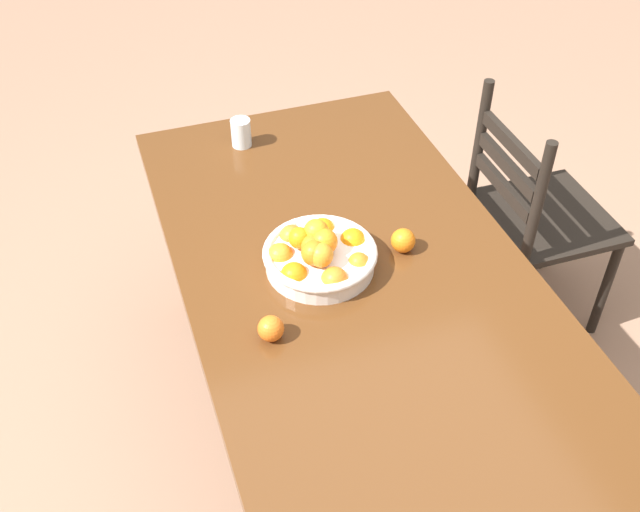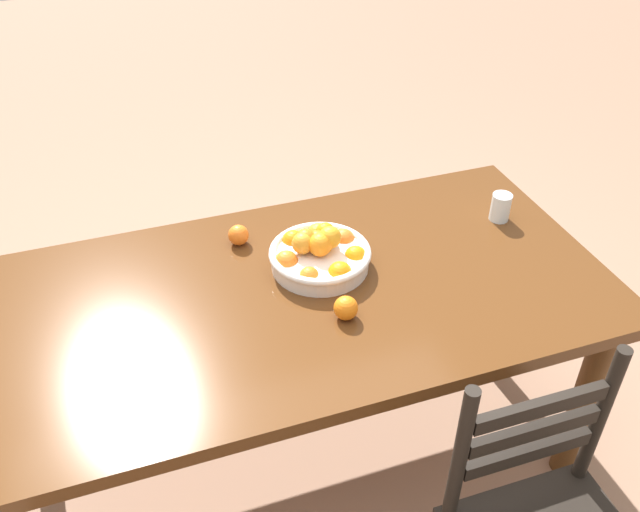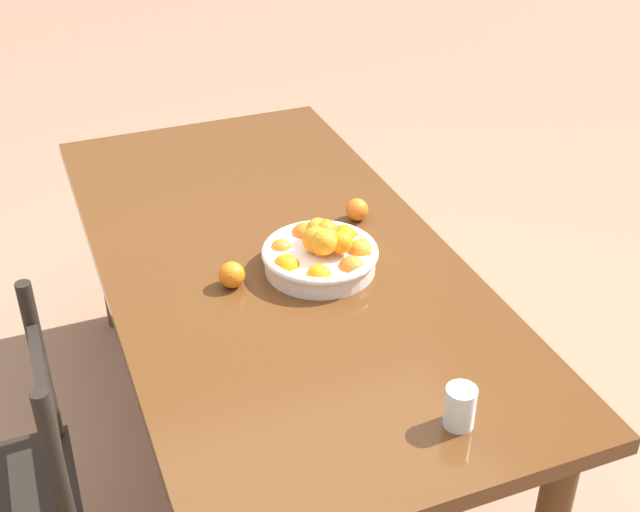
% 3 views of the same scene
% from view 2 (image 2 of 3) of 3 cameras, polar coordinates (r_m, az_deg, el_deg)
% --- Properties ---
extents(ground_plane, '(12.00, 12.00, 0.00)m').
position_cam_2_polar(ground_plane, '(2.50, -2.00, -15.93)').
color(ground_plane, '#957058').
extents(dining_table, '(1.89, 0.93, 0.73)m').
position_cam_2_polar(dining_table, '(2.02, -2.38, -4.91)').
color(dining_table, '#532F15').
rests_on(dining_table, ground).
extents(fruit_bowl, '(0.31, 0.31, 0.14)m').
position_cam_2_polar(fruit_bowl, '(2.03, -0.04, 0.22)').
color(fruit_bowl, white).
rests_on(fruit_bowl, dining_table).
extents(orange_loose_0, '(0.07, 0.07, 0.07)m').
position_cam_2_polar(orange_loose_0, '(2.15, -6.90, 1.77)').
color(orange_loose_0, orange).
rests_on(orange_loose_0, dining_table).
extents(orange_loose_1, '(0.07, 0.07, 0.07)m').
position_cam_2_polar(orange_loose_1, '(1.86, 2.19, -4.41)').
color(orange_loose_1, orange).
rests_on(orange_loose_1, dining_table).
extents(drinking_glass, '(0.07, 0.07, 0.09)m').
position_cam_2_polar(drinking_glass, '(2.32, 15.01, 4.01)').
color(drinking_glass, silver).
rests_on(drinking_glass, dining_table).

